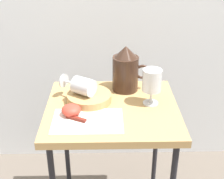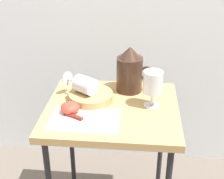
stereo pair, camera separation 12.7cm
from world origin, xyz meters
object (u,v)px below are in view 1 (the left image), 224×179
table (112,121)px  basket_tray (89,98)px  knife (85,121)px  apple_half_left (71,110)px  wine_glass_tipped_near (83,86)px  pitcher (126,72)px  wine_glass_upright (152,82)px

table → basket_tray: (-0.10, 0.05, 0.09)m
basket_tray → knife: basket_tray is taller
apple_half_left → knife: 0.08m
basket_tray → wine_glass_tipped_near: size_ratio=1.15×
pitcher → apple_half_left: (-0.22, -0.22, -0.06)m
pitcher → wine_glass_tipped_near: (-0.18, -0.11, -0.01)m
wine_glass_tipped_near → apple_half_left: size_ratio=2.13×
wine_glass_upright → apple_half_left: 0.34m
wine_glass_tipped_near → knife: wine_glass_tipped_near is taller
knife → wine_glass_tipped_near: bearing=94.8°
wine_glass_tipped_near → apple_half_left: bearing=-109.4°
basket_tray → wine_glass_upright: (0.26, -0.02, 0.08)m
wine_glass_upright → knife: wine_glass_upright is taller
pitcher → wine_glass_upright: bearing=-53.8°
pitcher → wine_glass_tipped_near: size_ratio=1.27×
table → wine_glass_upright: bearing=8.4°
wine_glass_tipped_near → basket_tray: bearing=-1.4°
table → knife: size_ratio=3.19×
table → apple_half_left: 0.20m
pitcher → apple_half_left: bearing=-135.3°
pitcher → knife: bearing=-121.4°
apple_half_left → knife: (0.05, -0.06, -0.02)m
wine_glass_upright → apple_half_left: bearing=-164.6°
basket_tray → pitcher: 0.20m
table → knife: knife is taller
pitcher → wine_glass_upright: (0.10, -0.13, 0.02)m
knife → wine_glass_upright: bearing=28.3°
basket_tray → apple_half_left: apple_half_left is taller
basket_tray → apple_half_left: 0.13m
wine_glass_upright → basket_tray: bearing=174.5°
pitcher → apple_half_left: pitcher is taller
wine_glass_upright → wine_glass_tipped_near: wine_glass_upright is taller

